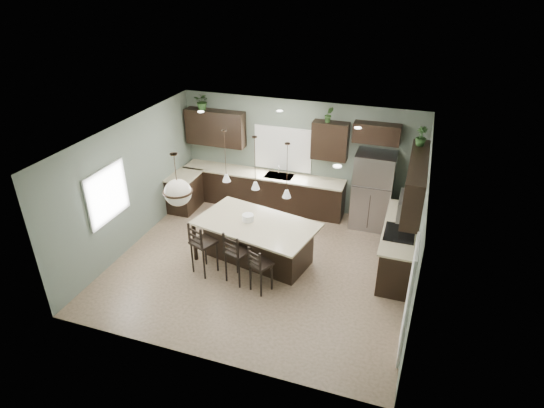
% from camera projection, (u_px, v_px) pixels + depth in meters
% --- Properties ---
extents(ground, '(6.00, 6.00, 0.00)m').
position_uv_depth(ground, '(261.00, 264.00, 9.62)').
color(ground, '#9E8466').
rests_on(ground, ground).
extents(pantry_door, '(0.04, 0.82, 2.04)m').
position_uv_depth(pantry_door, '(408.00, 301.00, 7.00)').
color(pantry_door, white).
rests_on(pantry_door, ground).
extents(window_back, '(1.35, 0.02, 1.00)m').
position_uv_depth(window_back, '(283.00, 149.00, 11.29)').
color(window_back, white).
rests_on(window_back, room_shell).
extents(window_left, '(0.02, 1.10, 1.00)m').
position_uv_depth(window_left, '(107.00, 194.00, 9.07)').
color(window_left, white).
rests_on(window_left, room_shell).
extents(left_return_cabs, '(0.60, 0.90, 0.90)m').
position_uv_depth(left_return_cabs, '(185.00, 193.00, 11.59)').
color(left_return_cabs, black).
rests_on(left_return_cabs, ground).
extents(left_return_countertop, '(0.66, 0.96, 0.04)m').
position_uv_depth(left_return_countertop, '(184.00, 176.00, 11.37)').
color(left_return_countertop, beige).
rests_on(left_return_countertop, left_return_cabs).
extents(back_lower_cabs, '(4.20, 0.60, 0.90)m').
position_uv_depth(back_lower_cabs, '(263.00, 191.00, 11.70)').
color(back_lower_cabs, black).
rests_on(back_lower_cabs, ground).
extents(back_countertop, '(4.20, 0.66, 0.04)m').
position_uv_depth(back_countertop, '(262.00, 174.00, 11.46)').
color(back_countertop, beige).
rests_on(back_countertop, back_lower_cabs).
extents(sink_inset, '(0.70, 0.45, 0.01)m').
position_uv_depth(sink_inset, '(279.00, 176.00, 11.32)').
color(sink_inset, gray).
rests_on(sink_inset, back_countertop).
extents(faucet, '(0.02, 0.02, 0.28)m').
position_uv_depth(faucet, '(279.00, 171.00, 11.23)').
color(faucet, silver).
rests_on(faucet, back_countertop).
extents(back_upper_left, '(1.55, 0.34, 0.90)m').
position_uv_depth(back_upper_left, '(215.00, 128.00, 11.47)').
color(back_upper_left, black).
rests_on(back_upper_left, room_shell).
extents(back_upper_right, '(0.85, 0.34, 0.90)m').
position_uv_depth(back_upper_right, '(330.00, 141.00, 10.63)').
color(back_upper_right, black).
rests_on(back_upper_right, room_shell).
extents(fridge_header, '(1.05, 0.34, 0.45)m').
position_uv_depth(fridge_header, '(377.00, 133.00, 10.20)').
color(fridge_header, black).
rests_on(fridge_header, room_shell).
extents(right_lower_cabs, '(0.60, 2.35, 0.90)m').
position_uv_depth(right_lower_cabs, '(398.00, 247.00, 9.37)').
color(right_lower_cabs, black).
rests_on(right_lower_cabs, ground).
extents(right_countertop, '(0.66, 2.35, 0.04)m').
position_uv_depth(right_countertop, '(400.00, 227.00, 9.16)').
color(right_countertop, beige).
rests_on(right_countertop, right_lower_cabs).
extents(cooktop, '(0.58, 0.75, 0.02)m').
position_uv_depth(cooktop, '(399.00, 233.00, 8.92)').
color(cooktop, black).
rests_on(cooktop, right_countertop).
extents(wall_oven_front, '(0.01, 0.72, 0.60)m').
position_uv_depth(wall_oven_front, '(382.00, 251.00, 9.23)').
color(wall_oven_front, gray).
rests_on(wall_oven_front, right_lower_cabs).
extents(right_upper_cabs, '(0.34, 2.35, 0.90)m').
position_uv_depth(right_upper_cabs, '(416.00, 182.00, 8.63)').
color(right_upper_cabs, black).
rests_on(right_upper_cabs, room_shell).
extents(microwave, '(0.40, 0.75, 0.40)m').
position_uv_depth(microwave, '(409.00, 207.00, 8.61)').
color(microwave, gray).
rests_on(microwave, right_upper_cabs).
extents(refrigerator, '(0.90, 0.74, 1.85)m').
position_uv_depth(refrigerator, '(373.00, 191.00, 10.62)').
color(refrigerator, '#93929A').
rests_on(refrigerator, ground).
extents(kitchen_island, '(2.67, 1.86, 0.92)m').
position_uv_depth(kitchen_island, '(257.00, 242.00, 9.51)').
color(kitchen_island, black).
rests_on(kitchen_island, ground).
extents(serving_dish, '(0.24, 0.24, 0.14)m').
position_uv_depth(serving_dish, '(248.00, 218.00, 9.35)').
color(serving_dish, white).
rests_on(serving_dish, kitchen_island).
extents(bar_stool_left, '(0.56, 0.56, 1.17)m').
position_uv_depth(bar_stool_left, '(204.00, 248.00, 9.11)').
color(bar_stool_left, black).
rests_on(bar_stool_left, ground).
extents(bar_stool_center, '(0.53, 0.53, 1.14)m').
position_uv_depth(bar_stool_center, '(238.00, 256.00, 8.86)').
color(bar_stool_center, black).
rests_on(bar_stool_center, ground).
extents(bar_stool_right, '(0.49, 0.49, 1.00)m').
position_uv_depth(bar_stool_right, '(261.00, 269.00, 8.62)').
color(bar_stool_right, black).
rests_on(bar_stool_right, ground).
extents(pendant_left, '(0.17, 0.17, 1.10)m').
position_uv_depth(pendant_left, '(225.00, 156.00, 8.99)').
color(pendant_left, white).
rests_on(pendant_left, room_shell).
extents(pendant_center, '(0.17, 0.17, 1.10)m').
position_uv_depth(pendant_center, '(255.00, 163.00, 8.67)').
color(pendant_center, silver).
rests_on(pendant_center, room_shell).
extents(pendant_right, '(0.17, 0.17, 1.10)m').
position_uv_depth(pendant_right, '(287.00, 171.00, 8.36)').
color(pendant_right, white).
rests_on(pendant_right, room_shell).
extents(chandelier, '(0.53, 0.53, 0.99)m').
position_uv_depth(chandelier, '(176.00, 180.00, 7.89)').
color(chandelier, '#EFE0C3').
rests_on(chandelier, room_shell).
extents(plant_back_left, '(0.39, 0.34, 0.42)m').
position_uv_depth(plant_back_left, '(202.00, 101.00, 11.22)').
color(plant_back_left, '#2C5023').
rests_on(plant_back_left, back_upper_left).
extents(plant_back_right, '(0.24, 0.22, 0.37)m').
position_uv_depth(plant_back_right, '(329.00, 115.00, 10.33)').
color(plant_back_right, '#335826').
rests_on(plant_back_right, back_upper_right).
extents(plant_right_wall, '(0.29, 0.29, 0.39)m').
position_uv_depth(plant_right_wall, '(421.00, 136.00, 9.00)').
color(plant_right_wall, '#264920').
rests_on(plant_right_wall, right_upper_cabs).
extents(room_shell, '(6.00, 6.00, 6.00)m').
position_uv_depth(room_shell, '(261.00, 192.00, 8.82)').
color(room_shell, slate).
rests_on(room_shell, ground).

